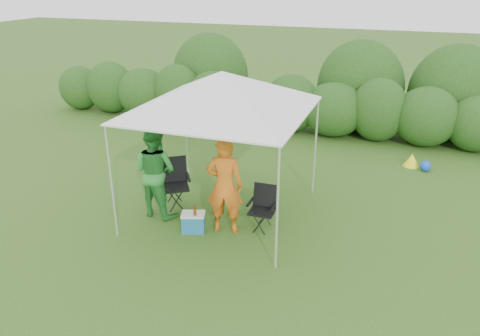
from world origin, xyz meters
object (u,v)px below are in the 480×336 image
(man, at_px, (225,186))
(cooler, at_px, (193,222))
(chair_right, at_px, (264,204))
(woman, at_px, (155,171))
(canopy, at_px, (222,91))
(chair_left, at_px, (174,179))

(man, distance_m, cooler, 0.94)
(chair_right, distance_m, woman, 2.18)
(canopy, relative_size, cooler, 6.11)
(chair_left, distance_m, woman, 0.62)
(canopy, bearing_deg, man, -66.13)
(woman, bearing_deg, chair_right, -165.69)
(chair_left, bearing_deg, woman, -137.70)
(canopy, xyz_separation_m, woman, (-1.21, -0.51, -1.55))
(man, bearing_deg, canopy, -77.19)
(chair_right, xyz_separation_m, chair_left, (-2.00, 0.29, 0.09))
(man, relative_size, woman, 1.00)
(chair_right, bearing_deg, man, -150.70)
(chair_left, relative_size, woman, 0.54)
(canopy, height_order, cooler, canopy)
(chair_left, bearing_deg, chair_right, -40.78)
(woman, height_order, cooler, woman)
(chair_right, height_order, cooler, chair_right)
(chair_left, bearing_deg, canopy, -31.71)
(chair_left, height_order, man, man)
(woman, bearing_deg, chair_left, -96.18)
(canopy, height_order, chair_left, canopy)
(chair_left, xyz_separation_m, cooler, (0.82, -0.87, -0.38))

